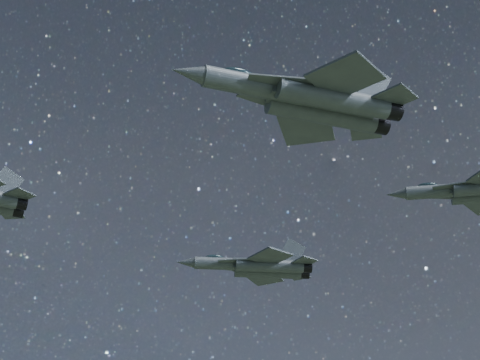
{
  "coord_description": "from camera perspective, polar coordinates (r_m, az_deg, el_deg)",
  "views": [
    {
      "loc": [
        -3.27,
        -68.43,
        105.59
      ],
      "look_at": [
        3.01,
        -0.15,
        143.43
      ],
      "focal_mm": 60.0,
      "sensor_mm": 36.0,
      "label": 1
    }
  ],
  "objects": [
    {
      "name": "jet_left",
      "position": [
        94.71,
        1.26,
        -6.17
      ],
      "size": [
        16.38,
        11.7,
        4.19
      ],
      "rotation": [
        0.0,
        0.0,
        -0.01
      ],
      "color": "#374045"
    },
    {
      "name": "jet_slot",
      "position": [
        80.99,
        16.54,
        -0.72
      ],
      "size": [
        15.31,
        10.44,
        3.84
      ],
      "rotation": [
        0.0,
        0.0,
        -0.24
      ],
      "color": "#374045"
    },
    {
      "name": "jet_right",
      "position": [
        62.74,
        4.96,
        5.73
      ],
      "size": [
        19.3,
        13.17,
        4.85
      ],
      "rotation": [
        0.0,
        0.0,
        0.23
      ],
      "color": "#374045"
    }
  ]
}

